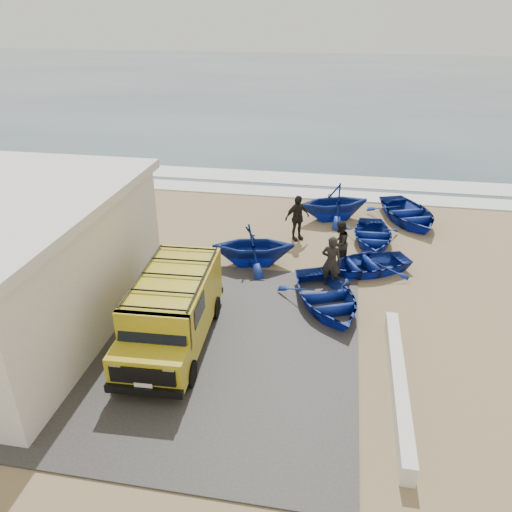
{
  "coord_description": "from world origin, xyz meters",
  "views": [
    {
      "loc": [
        3.1,
        -13.68,
        9.18
      ],
      "look_at": [
        0.34,
        1.84,
        1.2
      ],
      "focal_mm": 35.0,
      "sensor_mm": 36.0,
      "label": 1
    }
  ],
  "objects_px": {
    "boat_near_right": "(367,264)",
    "boat_mid_right": "(372,235)",
    "fisherman_front": "(331,262)",
    "fisherman_middle": "(339,243)",
    "parapet": "(398,383)",
    "van": "(172,309)",
    "boat_mid_left": "(253,245)",
    "boat_far_right": "(408,213)",
    "boat_far_left": "(334,202)",
    "fisherman_back": "(297,218)",
    "boat_near_left": "(326,297)"
  },
  "relations": [
    {
      "from": "fisherman_middle",
      "to": "parapet",
      "type": "bearing_deg",
      "value": 36.52
    },
    {
      "from": "van",
      "to": "boat_near_left",
      "type": "bearing_deg",
      "value": 29.46
    },
    {
      "from": "boat_mid_right",
      "to": "fisherman_middle",
      "type": "height_order",
      "value": "fisherman_middle"
    },
    {
      "from": "parapet",
      "to": "van",
      "type": "xyz_separation_m",
      "value": [
        -6.49,
        1.05,
        0.92
      ]
    },
    {
      "from": "boat_near_right",
      "to": "boat_mid_right",
      "type": "bearing_deg",
      "value": 147.67
    },
    {
      "from": "boat_mid_right",
      "to": "van",
      "type": "bearing_deg",
      "value": -128.26
    },
    {
      "from": "fisherman_front",
      "to": "fisherman_back",
      "type": "distance_m",
      "value": 4.19
    },
    {
      "from": "parapet",
      "to": "van",
      "type": "bearing_deg",
      "value": 170.78
    },
    {
      "from": "fisherman_front",
      "to": "fisherman_middle",
      "type": "bearing_deg",
      "value": -85.6
    },
    {
      "from": "boat_near_left",
      "to": "boat_near_right",
      "type": "bearing_deg",
      "value": 41.15
    },
    {
      "from": "parapet",
      "to": "fisherman_back",
      "type": "relative_size",
      "value": 2.99
    },
    {
      "from": "boat_mid_left",
      "to": "boat_far_right",
      "type": "height_order",
      "value": "boat_mid_left"
    },
    {
      "from": "parapet",
      "to": "boat_mid_left",
      "type": "xyz_separation_m",
      "value": [
        -5.05,
        6.43,
        0.56
      ]
    },
    {
      "from": "boat_near_left",
      "to": "boat_far_right",
      "type": "xyz_separation_m",
      "value": [
        3.39,
        8.16,
        0.04
      ]
    },
    {
      "from": "fisherman_front",
      "to": "boat_far_right",
      "type": "bearing_deg",
      "value": -104.42
    },
    {
      "from": "boat_far_left",
      "to": "fisherman_back",
      "type": "distance_m",
      "value": 2.92
    },
    {
      "from": "boat_far_left",
      "to": "boat_far_right",
      "type": "distance_m",
      "value": 3.52
    },
    {
      "from": "boat_near_right",
      "to": "fisherman_front",
      "type": "bearing_deg",
      "value": -70.46
    },
    {
      "from": "fisherman_back",
      "to": "boat_far_right",
      "type": "bearing_deg",
      "value": -6.89
    },
    {
      "from": "van",
      "to": "fisherman_middle",
      "type": "height_order",
      "value": "van"
    },
    {
      "from": "boat_near_right",
      "to": "boat_far_left",
      "type": "height_order",
      "value": "boat_far_left"
    },
    {
      "from": "van",
      "to": "boat_far_right",
      "type": "relative_size",
      "value": 1.25
    },
    {
      "from": "parapet",
      "to": "boat_near_right",
      "type": "bearing_deg",
      "value": 95.99
    },
    {
      "from": "fisherman_back",
      "to": "fisherman_front",
      "type": "bearing_deg",
      "value": -104.23
    },
    {
      "from": "boat_far_right",
      "to": "fisherman_front",
      "type": "distance_m",
      "value": 7.52
    },
    {
      "from": "boat_near_right",
      "to": "boat_mid_right",
      "type": "distance_m",
      "value": 2.69
    },
    {
      "from": "boat_near_left",
      "to": "boat_near_right",
      "type": "height_order",
      "value": "boat_near_left"
    },
    {
      "from": "boat_near_left",
      "to": "boat_near_right",
      "type": "xyz_separation_m",
      "value": [
        1.39,
        2.8,
        -0.05
      ]
    },
    {
      "from": "boat_near_left",
      "to": "fisherman_middle",
      "type": "xyz_separation_m",
      "value": [
        0.31,
        3.3,
        0.5
      ]
    },
    {
      "from": "parapet",
      "to": "boat_far_right",
      "type": "height_order",
      "value": "boat_far_right"
    },
    {
      "from": "boat_near_right",
      "to": "boat_mid_left",
      "type": "distance_m",
      "value": 4.38
    },
    {
      "from": "boat_mid_right",
      "to": "fisherman_middle",
      "type": "xyz_separation_m",
      "value": [
        -1.37,
        -2.18,
        0.54
      ]
    },
    {
      "from": "parapet",
      "to": "boat_mid_right",
      "type": "xyz_separation_m",
      "value": [
        -0.4,
        9.29,
        0.08
      ]
    },
    {
      "from": "parapet",
      "to": "boat_far_left",
      "type": "relative_size",
      "value": 1.79
    },
    {
      "from": "boat_far_right",
      "to": "parapet",
      "type": "bearing_deg",
      "value": -116.88
    },
    {
      "from": "boat_near_right",
      "to": "boat_mid_left",
      "type": "relative_size",
      "value": 1.06
    },
    {
      "from": "fisherman_back",
      "to": "boat_mid_right",
      "type": "bearing_deg",
      "value": -33.85
    },
    {
      "from": "boat_mid_right",
      "to": "boat_far_right",
      "type": "distance_m",
      "value": 3.19
    },
    {
      "from": "boat_mid_right",
      "to": "parapet",
      "type": "bearing_deg",
      "value": -89.31
    },
    {
      "from": "fisherman_front",
      "to": "parapet",
      "type": "bearing_deg",
      "value": 122.97
    },
    {
      "from": "boat_mid_left",
      "to": "boat_far_left",
      "type": "xyz_separation_m",
      "value": [
        2.88,
        5.21,
        0.04
      ]
    },
    {
      "from": "boat_mid_left",
      "to": "fisherman_middle",
      "type": "height_order",
      "value": "fisherman_middle"
    },
    {
      "from": "boat_mid_left",
      "to": "boat_far_left",
      "type": "height_order",
      "value": "boat_far_left"
    },
    {
      "from": "boat_mid_right",
      "to": "boat_far_left",
      "type": "distance_m",
      "value": 2.99
    },
    {
      "from": "boat_mid_left",
      "to": "boat_far_right",
      "type": "relative_size",
      "value": 0.76
    },
    {
      "from": "fisherman_front",
      "to": "fisherman_middle",
      "type": "height_order",
      "value": "fisherman_front"
    },
    {
      "from": "van",
      "to": "boat_near_left",
      "type": "relative_size",
      "value": 1.37
    },
    {
      "from": "boat_far_left",
      "to": "fisherman_back",
      "type": "relative_size",
      "value": 1.68
    },
    {
      "from": "boat_far_left",
      "to": "boat_far_right",
      "type": "relative_size",
      "value": 0.8
    },
    {
      "from": "parapet",
      "to": "fisherman_front",
      "type": "bearing_deg",
      "value": 111.02
    }
  ]
}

